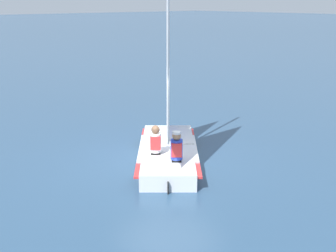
{
  "coord_description": "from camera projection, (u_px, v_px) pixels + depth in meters",
  "views": [
    {
      "loc": [
        8.15,
        -7.06,
        4.23
      ],
      "look_at": [
        0.0,
        0.0,
        1.01
      ],
      "focal_mm": 45.0,
      "sensor_mm": 36.0,
      "label": 1
    }
  ],
  "objects": [
    {
      "name": "ground_plane",
      "position": [
        168.0,
        161.0,
        11.54
      ],
      "size": [
        260.0,
        260.0,
        0.0
      ],
      "primitive_type": "plane",
      "color": "#2D4C6B"
    },
    {
      "name": "sailboat_main",
      "position": [
        168.0,
        132.0,
        11.26
      ],
      "size": [
        3.92,
        3.7,
        5.92
      ],
      "rotation": [
        0.0,
        0.0,
        2.43
      ],
      "color": "silver",
      "rests_on": "ground_plane"
    },
    {
      "name": "sailor_helm",
      "position": [
        156.0,
        146.0,
        10.91
      ],
      "size": [
        0.43,
        0.42,
        1.16
      ],
      "rotation": [
        0.0,
        0.0,
        2.43
      ],
      "color": "black",
      "rests_on": "ground_plane"
    },
    {
      "name": "sailor_crew",
      "position": [
        177.0,
        152.0,
        10.41
      ],
      "size": [
        0.43,
        0.42,
        1.16
      ],
      "rotation": [
        0.0,
        0.0,
        2.43
      ],
      "color": "black",
      "rests_on": "ground_plane"
    }
  ]
}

